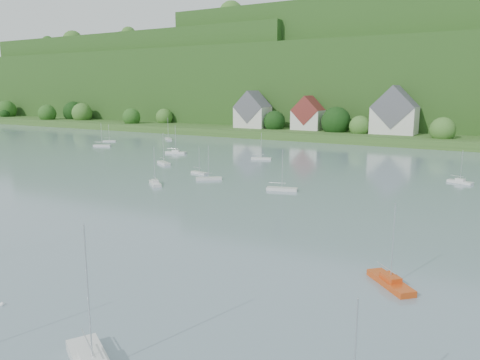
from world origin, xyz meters
name	(u,v)px	position (x,y,z in m)	size (l,w,h in m)	color
far_shore_strip	(387,135)	(0.00, 200.00, 1.50)	(600.00, 60.00, 3.00)	#345821
forested_ridge	(421,83)	(0.39, 268.57, 22.89)	(620.00, 181.22, 69.89)	#1A3D13
village_building_0	(253,113)	(-55.00, 187.00, 9.51)	(14.00, 10.40, 16.00)	silver
village_building_1	(308,116)	(-30.00, 189.00, 8.75)	(12.00, 9.36, 14.00)	silver
village_building_2	(395,114)	(5.00, 188.00, 10.27)	(16.00, 11.44, 18.00)	silver
near_sailboat_5	(390,281)	(34.62, 52.24, 0.45)	(5.68, 5.72, 8.50)	#C14213
mooring_buoy_1	(2,305)	(5.07, 29.94, 0.00)	(0.40, 0.40, 0.40)	white
far_sailboat_cluster	(336,168)	(6.91, 116.85, 0.37)	(197.49, 77.29, 8.71)	silver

